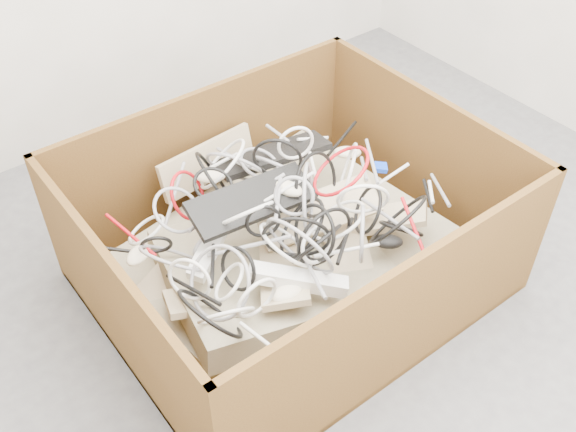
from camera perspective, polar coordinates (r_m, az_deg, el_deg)
ground at (r=2.40m, az=6.30°, el=-7.13°), size 3.00×3.00×0.00m
cardboard_box at (r=2.35m, az=-0.08°, el=-3.45°), size 1.31×1.09×0.56m
keyboard_pile at (r=2.27m, az=-0.68°, el=-0.69°), size 0.97×0.95×0.39m
mice_scatter at (r=2.19m, az=-0.81°, el=0.11°), size 0.98×0.62×0.21m
power_strip_left at (r=2.12m, az=-6.26°, el=-1.78°), size 0.29×0.22×0.13m
power_strip_right at (r=2.02m, az=0.87°, el=-5.45°), size 0.27×0.24×0.10m
vga_plug at (r=2.36m, az=7.92°, el=4.15°), size 0.06×0.06×0.03m
cable_tangle at (r=2.11m, az=-0.77°, el=-0.08°), size 1.12×0.90×0.40m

